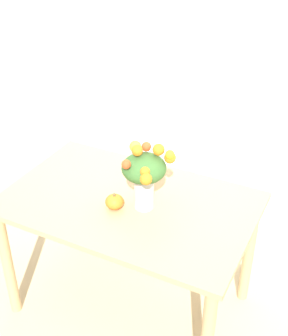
{
  "coord_description": "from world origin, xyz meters",
  "views": [
    {
      "loc": [
        0.95,
        -1.72,
        2.18
      ],
      "look_at": [
        0.09,
        -0.01,
        0.99
      ],
      "focal_mm": 50.0,
      "sensor_mm": 36.0,
      "label": 1
    }
  ],
  "objects": [
    {
      "name": "ground_plane",
      "position": [
        0.0,
        0.0,
        0.0
      ],
      "size": [
        12.0,
        12.0,
        0.0
      ],
      "primitive_type": "plane",
      "color": "tan"
    },
    {
      "name": "wall_back",
      "position": [
        0.0,
        1.06,
        1.35
      ],
      "size": [
        8.0,
        0.06,
        2.7
      ],
      "color": "silver",
      "rests_on": "ground_plane"
    },
    {
      "name": "dining_table",
      "position": [
        0.0,
        0.0,
        0.65
      ],
      "size": [
        1.29,
        0.82,
        0.76
      ],
      "color": "tan",
      "rests_on": "ground_plane"
    },
    {
      "name": "flower_vase",
      "position": [
        0.09,
        -0.01,
        0.96
      ],
      "size": [
        0.26,
        0.26,
        0.36
      ],
      "color": "silver",
      "rests_on": "dining_table"
    },
    {
      "name": "pumpkin",
      "position": [
        -0.04,
        -0.08,
        0.79
      ],
      "size": [
        0.09,
        0.09,
        0.09
      ],
      "color": "orange",
      "rests_on": "dining_table"
    },
    {
      "name": "dining_chair_near_window",
      "position": [
        -0.21,
        0.78,
        0.5
      ],
      "size": [
        0.47,
        0.47,
        0.97
      ],
      "rotation": [
        0.0,
        0.0,
        0.13
      ],
      "color": "silver",
      "rests_on": "ground_plane"
    }
  ]
}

